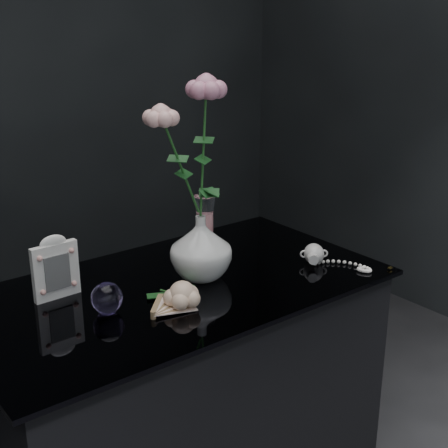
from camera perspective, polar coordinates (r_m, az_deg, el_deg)
table at (r=1.77m, az=-3.97°, el=-16.86°), size 1.05×0.58×0.76m
vase at (r=1.58m, az=-2.13°, el=-2.14°), size 0.20×0.20×0.17m
wine_glass at (r=1.68m, az=-1.75°, el=-0.47°), size 0.07×0.07×0.19m
picture_frame at (r=1.53m, az=-15.18°, el=-3.79°), size 0.12×0.09×0.16m
paperweight at (r=1.44m, az=-10.66°, el=-6.66°), size 0.09×0.09×0.07m
paper_fan at (r=1.41m, az=-6.49°, el=-8.19°), size 0.24×0.20×0.02m
loose_rose at (r=1.45m, az=-3.83°, el=-6.46°), size 0.17×0.21×0.07m
pearl_jar at (r=1.71m, az=8.23°, el=-2.62°), size 0.27×0.27×0.06m
roses at (r=1.49m, az=-2.99°, el=7.09°), size 0.22×0.11×0.40m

